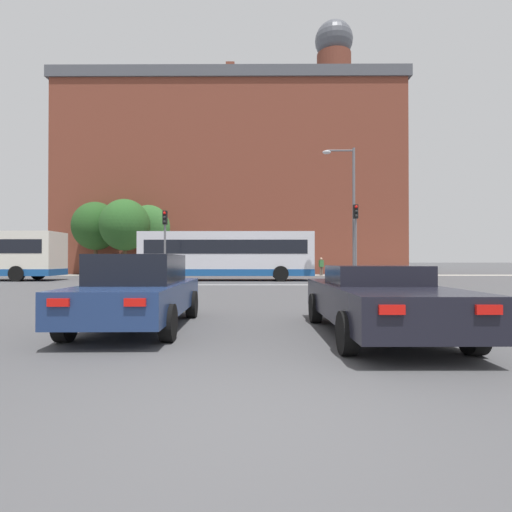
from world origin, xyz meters
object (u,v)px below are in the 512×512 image
car_saloon_left (139,291)px  car_roadster_right (378,299)px  traffic_light_near_left (165,235)px  pedestrian_walking_east (154,264)px  bus_crossing_lead (227,255)px  street_lamp_junction (349,202)px  pedestrian_waiting (321,265)px  traffic_light_near_right (356,231)px

car_saloon_left → car_roadster_right: bearing=-11.0°
traffic_light_near_left → pedestrian_walking_east: size_ratio=2.52×
car_saloon_left → pedestrian_walking_east: bearing=102.7°
bus_crossing_lead → pedestrian_walking_east: bus_crossing_lead is taller
street_lamp_junction → pedestrian_waiting: street_lamp_junction is taller
traffic_light_near_left → pedestrian_walking_east: (-3.91, 12.48, -1.86)m
pedestrian_waiting → pedestrian_walking_east: pedestrian_walking_east is taller
car_saloon_left → street_lamp_junction: 17.65m
car_saloon_left → pedestrian_walking_east: size_ratio=2.75×
car_saloon_left → pedestrian_waiting: pedestrian_waiting is taller
traffic_light_near_left → street_lamp_junction: bearing=1.7°
car_roadster_right → traffic_light_near_left: 17.67m
car_roadster_right → street_lamp_junction: size_ratio=0.62×
bus_crossing_lead → traffic_light_near_left: (-3.33, -3.67, 1.11)m
car_saloon_left → car_roadster_right: 4.69m
traffic_light_near_left → pedestrian_waiting: bearing=48.0°
car_roadster_right → pedestrian_waiting: size_ratio=3.08×
bus_crossing_lead → pedestrian_waiting: bus_crossing_lead is taller
street_lamp_junction → pedestrian_walking_east: (-14.69, 12.16, -3.80)m
car_roadster_right → pedestrian_walking_east: (-11.55, 28.27, 0.32)m
bus_crossing_lead → traffic_light_near_left: size_ratio=2.70×
bus_crossing_lead → traffic_light_near_right: traffic_light_near_right is taller
car_saloon_left → traffic_light_near_left: size_ratio=1.09×
street_lamp_junction → traffic_light_near_left: bearing=-178.3°
car_roadster_right → traffic_light_near_right: (3.42, 15.63, 2.38)m
street_lamp_junction → pedestrian_walking_east: bearing=140.4°
pedestrian_waiting → car_roadster_right: bearing=62.0°
traffic_light_near_left → traffic_light_near_right: bearing=-0.8°
traffic_light_near_right → pedestrian_waiting: 12.59m
traffic_light_near_left → street_lamp_junction: size_ratio=0.53×
pedestrian_waiting → pedestrian_walking_east: size_ratio=0.95×
car_saloon_left → street_lamp_junction: bearing=61.7°
car_roadster_right → pedestrian_waiting: bearing=82.5°
car_saloon_left → car_roadster_right: car_saloon_left is taller
traffic_light_near_left → car_saloon_left: bearing=-78.7°
car_roadster_right → pedestrian_waiting: pedestrian_waiting is taller
pedestrian_waiting → car_saloon_left: bearing=52.5°
traffic_light_near_right → street_lamp_junction: street_lamp_junction is taller
pedestrian_walking_east → pedestrian_waiting: bearing=-33.9°
bus_crossing_lead → street_lamp_junction: size_ratio=1.43×
bus_crossing_lead → street_lamp_junction: bearing=-114.2°
traffic_light_near_right → pedestrian_waiting: traffic_light_near_right is taller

